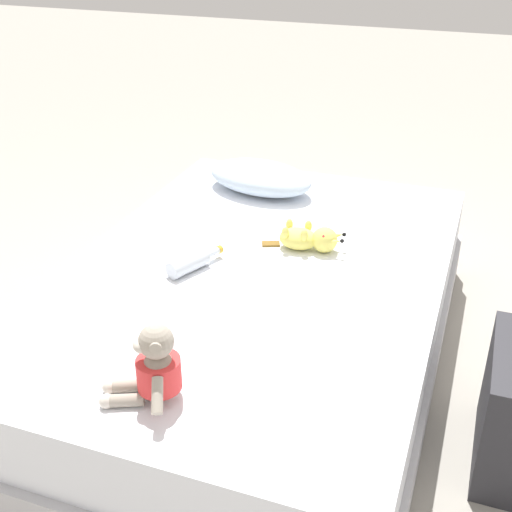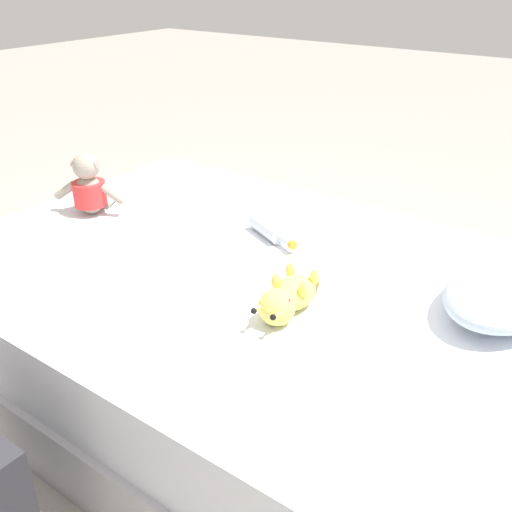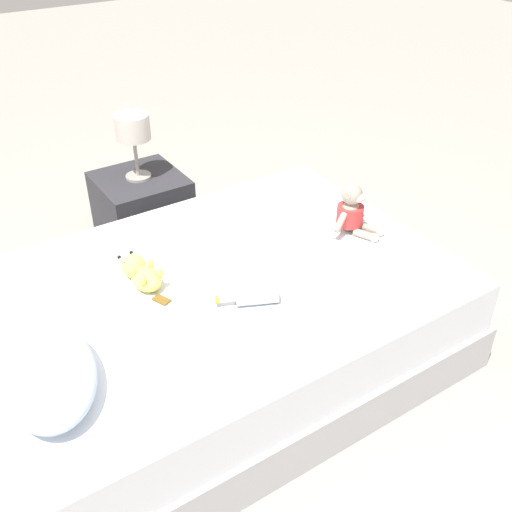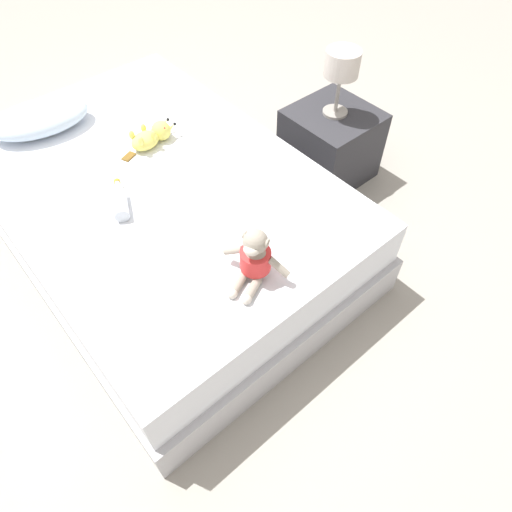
# 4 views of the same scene
# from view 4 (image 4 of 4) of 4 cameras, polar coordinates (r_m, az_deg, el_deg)

# --- Properties ---
(ground_plane) EXTENTS (16.00, 16.00, 0.00)m
(ground_plane) POSITION_cam_4_polar(r_m,az_deg,el_deg) (2.60, -11.15, 2.13)
(ground_plane) COLOR #9E998E
(bed) EXTENTS (1.38, 2.07, 0.45)m
(bed) POSITION_cam_4_polar(r_m,az_deg,el_deg) (2.44, -11.93, 5.60)
(bed) COLOR #B2B2B7
(bed) RESTS_ON ground_plane
(pillow) EXTENTS (0.56, 0.39, 0.14)m
(pillow) POSITION_cam_4_polar(r_m,az_deg,el_deg) (2.74, -25.34, 15.19)
(pillow) COLOR silver
(pillow) RESTS_ON bed
(plush_monkey) EXTENTS (0.25, 0.27, 0.24)m
(plush_monkey) POSITION_cam_4_polar(r_m,az_deg,el_deg) (1.75, -0.16, -0.32)
(plush_monkey) COLOR #9E9384
(plush_monkey) RESTS_ON bed
(plush_yellow_creature) EXTENTS (0.33, 0.12, 0.10)m
(plush_yellow_creature) POSITION_cam_4_polar(r_m,az_deg,el_deg) (2.46, -12.80, 14.34)
(plush_yellow_creature) COLOR #EAE066
(plush_yellow_creature) RESTS_ON bed
(glass_bottle) EXTENTS (0.14, 0.24, 0.07)m
(glass_bottle) POSITION_cam_4_polar(r_m,az_deg,el_deg) (2.14, -16.50, 6.32)
(glass_bottle) COLOR silver
(glass_bottle) RESTS_ON bed
(nightstand) EXTENTS (0.46, 0.46, 0.43)m
(nightstand) POSITION_cam_4_polar(r_m,az_deg,el_deg) (2.86, 9.18, 13.51)
(nightstand) COLOR #2D2D33
(nightstand) RESTS_ON ground_plane
(bedside_lamp) EXTENTS (0.18, 0.18, 0.36)m
(bedside_lamp) POSITION_cam_4_polar(r_m,az_deg,el_deg) (2.60, 10.61, 22.09)
(bedside_lamp) COLOR gray
(bedside_lamp) RESTS_ON nightstand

